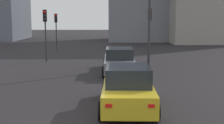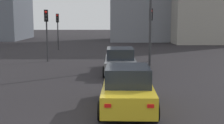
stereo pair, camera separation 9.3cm
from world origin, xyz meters
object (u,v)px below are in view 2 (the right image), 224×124
object	(u,v)px
car_yellow_left_second	(127,89)
traffic_light_near_right	(58,24)
car_grey_left_lead	(120,61)
traffic_light_near_left	(151,24)
traffic_light_far_left	(46,24)

from	to	relation	value
car_yellow_left_second	traffic_light_near_right	bearing A→B (deg)	18.42
car_grey_left_lead	traffic_light_near_right	distance (m)	14.62
car_yellow_left_second	traffic_light_near_left	size ratio (longest dim) A/B	1.05
car_grey_left_lead	car_yellow_left_second	bearing A→B (deg)	-179.11
car_grey_left_lead	traffic_light_far_left	world-z (taller)	traffic_light_far_left
traffic_light_near_left	traffic_light_far_left	size ratio (longest dim) A/B	1.02
traffic_light_near_right	traffic_light_far_left	bearing A→B (deg)	3.19
car_grey_left_lead	car_yellow_left_second	world-z (taller)	car_yellow_left_second
traffic_light_near_right	traffic_light_far_left	xyz separation A→B (m)	(-8.24, -0.62, 0.11)
car_grey_left_lead	traffic_light_near_left	size ratio (longest dim) A/B	1.20
traffic_light_near_left	traffic_light_near_right	world-z (taller)	traffic_light_near_left
car_yellow_left_second	traffic_light_near_left	bearing A→B (deg)	-9.45
traffic_light_near_right	car_yellow_left_second	bearing A→B (deg)	15.54
car_grey_left_lead	traffic_light_far_left	xyz separation A→B (m)	(4.90, 5.46, 2.10)
car_yellow_left_second	car_grey_left_lead	bearing A→B (deg)	2.14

